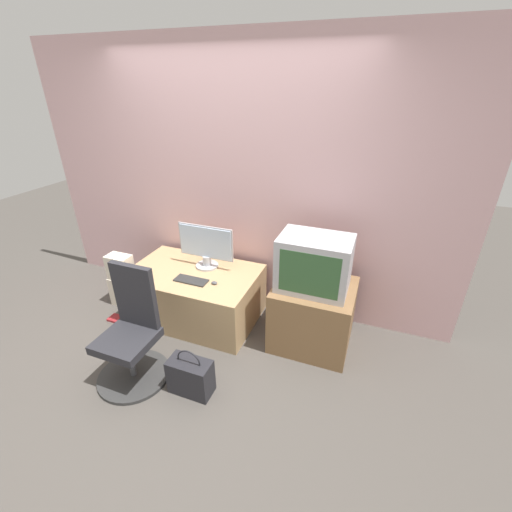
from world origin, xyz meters
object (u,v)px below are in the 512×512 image
(office_chair, at_px, (132,339))
(book, at_px, (119,319))
(main_monitor, at_px, (206,246))
(handbag, at_px, (191,376))
(cardboard_box_lower, at_px, (125,291))
(crt_tv, at_px, (314,264))
(mouse, at_px, (214,283))
(keyboard, at_px, (191,280))

(office_chair, distance_m, book, 0.89)
(main_monitor, relative_size, handbag, 1.41)
(cardboard_box_lower, distance_m, book, 0.34)
(office_chair, relative_size, handbag, 2.35)
(crt_tv, xyz_separation_m, book, (-1.90, -0.37, -0.83))
(main_monitor, xyz_separation_m, book, (-0.79, -0.53, -0.73))
(mouse, height_order, handbag, mouse)
(keyboard, xyz_separation_m, handbag, (0.39, -0.73, -0.37))
(keyboard, xyz_separation_m, crt_tv, (1.12, 0.16, 0.32))
(office_chair, distance_m, cardboard_box_lower, 1.12)
(cardboard_box_lower, relative_size, handbag, 0.78)
(handbag, bearing_deg, book, 156.36)
(office_chair, height_order, cardboard_box_lower, office_chair)
(book, bearing_deg, crt_tv, 11.15)
(book, bearing_deg, handbag, -23.64)
(main_monitor, bearing_deg, office_chair, -97.80)
(crt_tv, bearing_deg, mouse, -171.76)
(crt_tv, relative_size, cardboard_box_lower, 1.83)
(mouse, bearing_deg, crt_tv, 8.24)
(office_chair, bearing_deg, cardboard_box_lower, 134.25)
(mouse, xyz_separation_m, handbag, (0.16, -0.76, -0.38))
(main_monitor, distance_m, keyboard, 0.38)
(office_chair, relative_size, cardboard_box_lower, 3.00)
(main_monitor, relative_size, office_chair, 0.60)
(mouse, xyz_separation_m, crt_tv, (0.89, 0.13, 0.31))
(office_chair, bearing_deg, main_monitor, 82.20)
(keyboard, distance_m, mouse, 0.23)
(mouse, xyz_separation_m, office_chair, (-0.37, -0.75, -0.17))
(main_monitor, relative_size, cardboard_box_lower, 1.80)
(cardboard_box_lower, height_order, handbag, handbag)
(main_monitor, distance_m, crt_tv, 1.12)
(handbag, height_order, book, handbag)
(mouse, relative_size, office_chair, 0.06)
(handbag, bearing_deg, cardboard_box_lower, 148.46)
(mouse, distance_m, book, 1.16)
(cardboard_box_lower, bearing_deg, mouse, -1.75)
(keyboard, xyz_separation_m, book, (-0.78, -0.22, -0.52))
(main_monitor, xyz_separation_m, mouse, (0.22, -0.28, -0.21))
(main_monitor, height_order, handbag, main_monitor)
(crt_tv, distance_m, handbag, 1.34)
(handbag, bearing_deg, mouse, 101.78)
(crt_tv, distance_m, cardboard_box_lower, 2.13)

